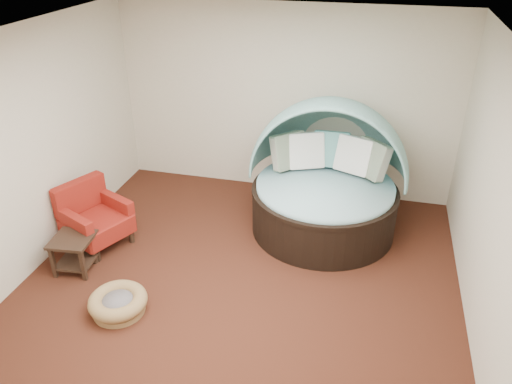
% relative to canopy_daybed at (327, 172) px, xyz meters
% --- Properties ---
extents(floor, '(5.00, 5.00, 0.00)m').
position_rel_canopy_daybed_xyz_m(floor, '(-0.78, -1.52, -0.82)').
color(floor, '#472014').
rests_on(floor, ground).
extents(wall_back, '(5.00, 0.00, 5.00)m').
position_rel_canopy_daybed_xyz_m(wall_back, '(-0.78, 0.98, 0.58)').
color(wall_back, beige).
rests_on(wall_back, floor).
extents(wall_front, '(5.00, 0.00, 5.00)m').
position_rel_canopy_daybed_xyz_m(wall_front, '(-0.78, -4.02, 0.58)').
color(wall_front, beige).
rests_on(wall_front, floor).
extents(wall_left, '(0.00, 5.00, 5.00)m').
position_rel_canopy_daybed_xyz_m(wall_left, '(-3.28, -1.52, 0.58)').
color(wall_left, beige).
rests_on(wall_left, floor).
extents(wall_right, '(0.00, 5.00, 5.00)m').
position_rel_canopy_daybed_xyz_m(wall_right, '(1.72, -1.52, 0.58)').
color(wall_right, beige).
rests_on(wall_right, floor).
extents(ceiling, '(5.00, 5.00, 0.00)m').
position_rel_canopy_daybed_xyz_m(ceiling, '(-0.78, -1.52, 1.98)').
color(ceiling, white).
rests_on(ceiling, wall_back).
extents(canopy_daybed, '(2.11, 1.96, 1.78)m').
position_rel_canopy_daybed_xyz_m(canopy_daybed, '(0.00, 0.00, 0.00)').
color(canopy_daybed, black).
rests_on(canopy_daybed, floor).
extents(pet_basket, '(0.80, 0.80, 0.22)m').
position_rel_canopy_daybed_xyz_m(pet_basket, '(-1.93, -2.30, -0.71)').
color(pet_basket, olive).
rests_on(pet_basket, floor).
extents(red_armchair, '(0.96, 0.96, 0.85)m').
position_rel_canopy_daybed_xyz_m(red_armchair, '(-2.83, -1.17, -0.43)').
color(red_armchair, black).
rests_on(red_armchair, floor).
extents(side_table, '(0.51, 0.51, 0.45)m').
position_rel_canopy_daybed_xyz_m(side_table, '(-2.78, -1.74, -0.54)').
color(side_table, black).
rests_on(side_table, floor).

